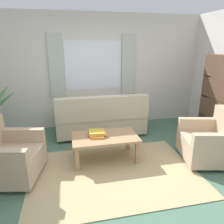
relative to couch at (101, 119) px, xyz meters
name	(u,v)px	position (x,y,z in m)	size (l,w,h in m)	color
ground_plane	(114,173)	(-0.05, -1.53, -0.37)	(6.24, 6.24, 0.00)	#476B56
wall_back	(93,72)	(-0.05, 0.73, 0.93)	(5.32, 0.12, 2.60)	silver
window_with_curtains	(94,65)	(-0.05, 0.64, 1.08)	(1.98, 0.07, 1.40)	white
area_rug	(114,173)	(-0.05, -1.53, -0.36)	(2.54, 1.78, 0.01)	tan
couch	(101,119)	(0.00, 0.00, 0.00)	(1.90, 0.82, 0.92)	#BCB293
armchair_left	(6,156)	(-1.62, -1.30, -0.01)	(0.97, 0.99, 0.88)	tan
armchair_right	(211,141)	(1.64, -1.49, -0.01)	(0.98, 1.00, 0.88)	tan
coffee_table	(105,139)	(-0.12, -1.09, 0.01)	(1.10, 0.64, 0.44)	#A87F56
book_stack_on_table	(97,133)	(-0.24, -1.03, 0.11)	(0.29, 0.35, 0.08)	orange
bookshelf	(221,98)	(2.29, -0.77, 0.52)	(0.30, 0.94, 1.72)	brown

